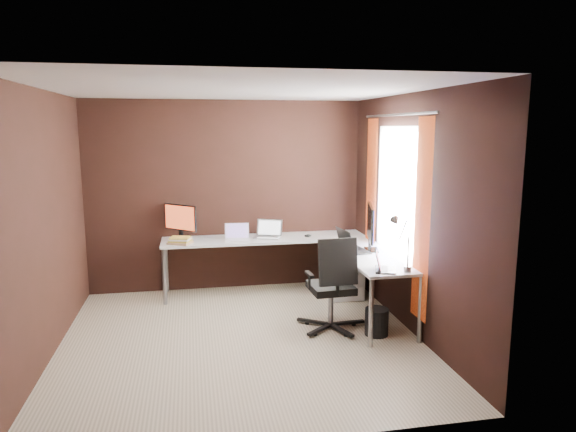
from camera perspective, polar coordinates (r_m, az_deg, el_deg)
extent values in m
cube|color=beige|center=(5.43, -5.21, -13.51)|extent=(3.60, 3.60, 0.00)
cube|color=white|center=(5.00, -5.67, 13.84)|extent=(3.60, 3.60, 0.00)
cube|color=black|center=(6.84, -6.87, 2.22)|extent=(3.60, 0.00, 2.50)
cube|color=black|center=(3.32, -2.46, -5.82)|extent=(3.60, 0.00, 2.50)
cube|color=black|center=(5.22, -25.51, -1.02)|extent=(0.00, 3.60, 2.50)
cube|color=black|center=(5.53, 13.48, 0.22)|extent=(0.00, 3.60, 2.50)
cube|color=white|center=(5.81, 12.04, 2.73)|extent=(0.00, 1.00, 1.30)
cube|color=orange|center=(5.17, 14.67, -0.47)|extent=(0.01, 0.35, 2.00)
cube|color=orange|center=(6.49, 9.20, 1.76)|extent=(0.01, 0.35, 2.00)
cylinder|color=slate|center=(5.76, 11.99, 10.95)|extent=(0.02, 1.90, 0.02)
cube|color=silver|center=(6.69, -2.52, -2.55)|extent=(2.65, 0.60, 0.03)
cube|color=silver|center=(5.86, 9.09, -4.42)|extent=(0.60, 1.65, 0.03)
cylinder|color=slate|center=(6.47, -13.57, -6.58)|extent=(0.05, 0.05, 0.70)
cylinder|color=slate|center=(6.97, -13.38, -5.39)|extent=(0.05, 0.05, 0.70)
cylinder|color=slate|center=(5.18, 9.21, -10.58)|extent=(0.05, 0.05, 0.70)
cylinder|color=slate|center=(5.37, 14.51, -10.02)|extent=(0.05, 0.05, 0.70)
cylinder|color=slate|center=(7.30, 7.25, -4.49)|extent=(0.05, 0.05, 0.70)
cube|color=silver|center=(6.66, 6.15, -6.33)|extent=(0.42, 0.50, 0.60)
cube|color=black|center=(6.71, -11.90, -2.52)|extent=(0.27, 0.26, 0.01)
cube|color=black|center=(6.71, -11.80, -1.99)|extent=(0.06, 0.06, 0.10)
cube|color=black|center=(6.67, -11.86, -0.16)|extent=(0.40, 0.37, 0.33)
cube|color=#CB461F|center=(6.66, -11.95, -0.18)|extent=(0.36, 0.33, 0.30)
cube|color=black|center=(6.07, 9.23, -3.72)|extent=(0.22, 0.28, 0.01)
cube|color=black|center=(6.05, 9.05, -3.14)|extent=(0.05, 0.06, 0.11)
cube|color=black|center=(6.00, 9.12, -0.74)|extent=(0.20, 0.63, 0.40)
cube|color=#141FC0|center=(6.00, 9.26, -0.74)|extent=(0.17, 0.60, 0.37)
cube|color=silver|center=(6.55, -5.68, -2.65)|extent=(0.33, 0.24, 0.02)
cube|color=silver|center=(6.60, -5.69, -1.63)|extent=(0.31, 0.09, 0.19)
cube|color=#675291|center=(6.60, -5.69, -1.64)|extent=(0.27, 0.07, 0.16)
cube|color=silver|center=(6.67, -2.25, -2.38)|extent=(0.40, 0.35, 0.02)
cube|color=silver|center=(6.73, -2.06, -1.29)|extent=(0.33, 0.19, 0.21)
cube|color=silver|center=(6.72, -2.08, -1.29)|extent=(0.29, 0.16, 0.18)
cube|color=black|center=(6.01, 7.27, -3.81)|extent=(0.33, 0.43, 0.02)
cube|color=black|center=(5.93, 6.36, -2.64)|extent=(0.12, 0.41, 0.25)
cube|color=#1C2B3D|center=(5.94, 6.41, -2.64)|extent=(0.10, 0.36, 0.22)
cube|color=black|center=(5.26, 10.77, -5.88)|extent=(0.28, 0.33, 0.02)
cube|color=black|center=(5.23, 9.97, -4.85)|extent=(0.15, 0.29, 0.18)
cube|color=#B6576F|center=(5.23, 10.03, -4.86)|extent=(0.12, 0.25, 0.15)
cube|color=tan|center=(6.47, -11.89, -2.92)|extent=(0.33, 0.31, 0.03)
cube|color=gold|center=(6.46, -11.89, -2.70)|extent=(0.30, 0.27, 0.02)
cube|color=silver|center=(6.46, -11.90, -2.52)|extent=(0.30, 0.27, 0.02)
cube|color=gold|center=(6.45, -11.91, -2.37)|extent=(0.27, 0.23, 0.02)
ellipsoid|color=black|center=(6.47, -11.93, -2.88)|extent=(0.10, 0.08, 0.03)
ellipsoid|color=black|center=(6.71, 2.23, -2.20)|extent=(0.11, 0.09, 0.04)
cylinder|color=slate|center=(5.25, 13.12, -5.76)|extent=(0.08, 0.08, 0.06)
cylinder|color=slate|center=(5.21, 13.20, -3.86)|extent=(0.02, 0.02, 0.30)
cylinder|color=slate|center=(5.17, 12.65, -1.58)|extent=(0.02, 0.16, 0.23)
cone|color=slate|center=(5.20, 11.87, -0.64)|extent=(0.09, 0.12, 0.12)
cylinder|color=slate|center=(5.63, 4.77, -9.98)|extent=(0.06, 0.06, 0.37)
cube|color=black|center=(5.56, 4.80, -7.93)|extent=(0.46, 0.46, 0.08)
cube|color=black|center=(5.28, 5.58, -5.11)|extent=(0.41, 0.13, 0.48)
cylinder|color=black|center=(5.55, 9.82, -11.50)|extent=(0.25, 0.25, 0.28)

